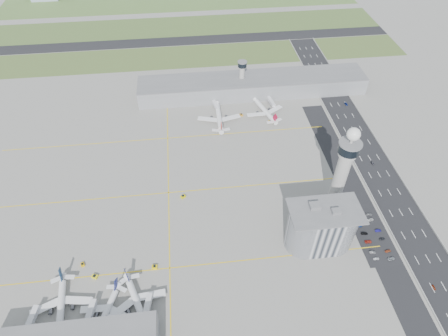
{
  "coord_description": "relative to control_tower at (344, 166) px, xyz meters",
  "views": [
    {
      "loc": [
        -21.6,
        -148.73,
        197.77
      ],
      "look_at": [
        0.0,
        35.0,
        15.0
      ],
      "focal_mm": 30.0,
      "sensor_mm": 36.0,
      "label": 1
    }
  ],
  "objects": [
    {
      "name": "ground",
      "position": [
        -72.0,
        -8.0,
        -35.04
      ],
      "size": [
        1000.0,
        1000.0,
        0.0
      ],
      "primitive_type": "plane",
      "color": "gray"
    },
    {
      "name": "grass_strip_0",
      "position": [
        -92.0,
        217.0,
        -35.0
      ],
      "size": [
        480.0,
        50.0,
        0.08
      ],
      "primitive_type": "cube",
      "color": "#4D612E",
      "rests_on": "ground"
    },
    {
      "name": "grass_strip_1",
      "position": [
        -92.0,
        292.0,
        -35.0
      ],
      "size": [
        480.0,
        60.0,
        0.08
      ],
      "primitive_type": "cube",
      "color": "#4D6831",
      "rests_on": "ground"
    },
    {
      "name": "grass_strip_2",
      "position": [
        -92.0,
        372.0,
        -35.0
      ],
      "size": [
        480.0,
        70.0,
        0.08
      ],
      "primitive_type": "cube",
      "color": "#4D6C33",
      "rests_on": "ground"
    },
    {
      "name": "runway",
      "position": [
        -92.0,
        254.0,
        -34.98
      ],
      "size": [
        480.0,
        22.0,
        0.1
      ],
      "primitive_type": "cube",
      "color": "black",
      "rests_on": "ground"
    },
    {
      "name": "highway",
      "position": [
        43.0,
        -8.0,
        -34.99
      ],
      "size": [
        28.0,
        500.0,
        0.1
      ],
      "primitive_type": "cube",
      "color": "black",
      "rests_on": "ground"
    },
    {
      "name": "barrier_left",
      "position": [
        29.0,
        -8.0,
        -34.44
      ],
      "size": [
        0.6,
        500.0,
        1.2
      ],
      "primitive_type": "cube",
      "color": "#9E9E99",
      "rests_on": "ground"
    },
    {
      "name": "barrier_right",
      "position": [
        57.0,
        -8.0,
        -34.44
      ],
      "size": [
        0.6,
        500.0,
        1.2
      ],
      "primitive_type": "cube",
      "color": "#9E9E99",
      "rests_on": "ground"
    },
    {
      "name": "landside_road",
      "position": [
        18.0,
        -18.0,
        -35.0
      ],
      "size": [
        18.0,
        260.0,
        0.08
      ],
      "primitive_type": "cube",
      "color": "black",
      "rests_on": "ground"
    },
    {
      "name": "parking_lot",
      "position": [
        16.0,
        -30.0,
        -34.99
      ],
      "size": [
        20.0,
        44.0,
        0.1
      ],
      "primitive_type": "cube",
      "color": "black",
      "rests_on": "ground"
    },
    {
      "name": "taxiway_line_h_0",
      "position": [
        -112.0,
        -38.0,
        -35.04
      ],
      "size": [
        260.0,
        0.6,
        0.01
      ],
      "primitive_type": "cube",
      "color": "yellow",
      "rests_on": "ground"
    },
    {
      "name": "taxiway_line_h_1",
      "position": [
        -112.0,
        22.0,
        -35.04
      ],
      "size": [
        260.0,
        0.6,
        0.01
      ],
      "primitive_type": "cube",
      "color": "yellow",
      "rests_on": "ground"
    },
    {
      "name": "taxiway_line_h_2",
      "position": [
        -112.0,
        82.0,
        -35.04
      ],
      "size": [
        260.0,
        0.6,
        0.01
      ],
      "primitive_type": "cube",
      "color": "yellow",
      "rests_on": "ground"
    },
    {
      "name": "taxiway_line_v",
      "position": [
        -112.0,
        22.0,
        -35.04
      ],
      "size": [
        0.6,
        260.0,
        0.01
      ],
      "primitive_type": "cube",
      "color": "yellow",
      "rests_on": "ground"
    },
    {
      "name": "control_tower",
      "position": [
        0.0,
        0.0,
        0.0
      ],
      "size": [
        14.0,
        14.0,
        64.5
      ],
      "color": "#ADAAA5",
      "rests_on": "ground"
    },
    {
      "name": "secondary_tower",
      "position": [
        -42.0,
        142.0,
        -16.24
      ],
      "size": [
        8.6,
        8.6,
        31.9
      ],
      "color": "#ADAAA5",
      "rests_on": "ground"
    },
    {
      "name": "admin_building",
      "position": [
        -20.01,
        -30.0,
        -19.74
      ],
      "size": [
        42.0,
        24.0,
        33.5
      ],
      "color": "#B2B2B7",
      "rests_on": "ground"
    },
    {
      "name": "terminal_pier",
      "position": [
        -32.0,
        140.0,
        -27.14
      ],
      "size": [
        210.0,
        32.0,
        15.8
      ],
      "color": "gray",
      "rests_on": "ground"
    },
    {
      "name": "airplane_near_a",
      "position": [
        -170.4,
        -56.01,
        -29.6
      ],
      "size": [
        37.42,
        42.52,
        10.89
      ],
      "primitive_type": null,
      "rotation": [
        0.0,
        0.0,
        -1.45
      ],
      "color": "white",
      "rests_on": "ground"
    },
    {
      "name": "airplane_near_b",
      "position": [
        -146.06,
        -63.07,
        -30.13
      ],
      "size": [
        39.39,
        42.71,
        9.82
      ],
      "primitive_type": null,
      "rotation": [
        0.0,
        0.0,
        -1.89
      ],
      "color": "white",
      "rests_on": "ground"
    },
    {
      "name": "airplane_near_c",
      "position": [
        -129.43,
        -59.62,
        -29.62
      ],
      "size": [
        44.7,
        48.0,
        10.83
      ],
      "primitive_type": null,
      "rotation": [
        0.0,
        0.0,
        -1.2
      ],
      "color": "white",
      "rests_on": "ground"
    },
    {
      "name": "airplane_far_a",
      "position": [
        -67.53,
        101.47,
        -28.88
      ],
      "size": [
        38.08,
        44.58,
        12.32
      ],
      "primitive_type": null,
      "rotation": [
        0.0,
        0.0,
        1.56
      ],
      "color": "white",
      "rests_on": "ground"
    },
    {
      "name": "airplane_far_b",
      "position": [
        -26.73,
        106.15,
        -29.34
      ],
      "size": [
        45.01,
        49.07,
        11.4
      ],
      "primitive_type": null,
      "rotation": [
        0.0,
        0.0,
        1.87
      ],
      "color": "white",
      "rests_on": "ground"
    },
    {
      "name": "jet_bridge_near_0",
      "position": [
        -185.0,
        -69.0,
        -32.19
      ],
      "size": [
        5.39,
        14.31,
        5.7
      ],
      "primitive_type": null,
      "rotation": [
        0.0,
        0.0,
        1.4
      ],
      "color": "silver",
      "rests_on": "ground"
    },
    {
      "name": "jet_bridge_near_1",
      "position": [
        -155.0,
        -69.0,
        -32.19
      ],
      "size": [
        5.39,
        14.31,
        5.7
      ],
      "primitive_type": null,
      "rotation": [
        0.0,
        0.0,
        1.4
      ],
      "color": "silver",
      "rests_on": "ground"
    },
    {
      "name": "jet_bridge_near_2",
      "position": [
        -125.0,
        -69.0,
        -32.19
      ],
      "size": [
        5.39,
        14.31,
        5.7
      ],
      "primitive_type": null,
      "rotation": [
        0.0,
        0.0,
        1.4
      ],
      "color": "silver",
      "rests_on": "ground"
    },
    {
      "name": "jet_bridge_far_0",
      "position": [
        -70.0,
        124.0,
        -32.19
      ],
      "size": [
        5.39,
        14.31,
        5.7
      ],
      "primitive_type": null,
      "rotation": [
        0.0,
        0.0,
        -1.4
      ],
      "color": "silver",
      "rests_on": "ground"
    },
    {
      "name": "jet_bridge_far_1",
      "position": [
        -20.0,
        124.0,
        -32.19
      ],
      "size": [
        5.39,
        14.31,
        5.7
      ],
      "primitive_type": null,
      "rotation": [
        0.0,
        0.0,
        -1.4
      ],
      "color": "silver",
      "rests_on": "ground"
    },
    {
      "name": "tug_0",
      "position": [
        -163.49,
        -29.99,
        -34.24
      ],
      "size": [
        2.8,
        3.27,
        1.6
      ],
      "primitive_type": null,
      "rotation": [
        0.0,
        0.0,
        0.39
      ],
      "color": "#F3B504",
      "rests_on": "ground"
    },
    {
      "name": "tug_1",
      "position": [
        -155.25,
        -38.99,
        -34.06
      ],
      "size": [
        3.97,
        3.38,
        1.95
      ],
      "primitive_type": null,
      "rotation": [
        0.0,
        0.0,
        1.19
      ],
      "color": "yellow",
      "rests_on": "ground"
    },
    {
      "name": "tug_2",
      "position": [
        -120.86,
        -36.6,
        -34.09
      ],
      "size": [
        3.45,
        2.53,
        1.89
      ],
      "primitive_type": null,
      "rotation": [
        0.0,
        0.0,
        -1.66
      ],
      "color": "#E3C606",
      "rests_on": "ground"
    },
    {
      "name": "tug_3",
      "position": [
        -101.98,
        16.48,
        -34.09
      ],
      "size": [
        3.95,
        3.56,
        1.9
      ],
      "primitive_type": null,
      "rotation": [
        0.0,
        0.0,
        -1.06
      ],
      "color": "#D6C601",
      "rests_on": "ground"
    },
    {
      "name": "tug_4",
      "position": [
        -47.6,
        105.4,
        -34.11
      ],
      "size": [
        3.39,
        3.86,
        1.87
      ],
      "primitive_type": null,
      "rotation": [
        0.0,
        0.0,
        -2.69
      ],
      "color": "gold",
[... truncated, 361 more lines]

